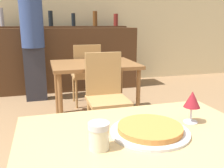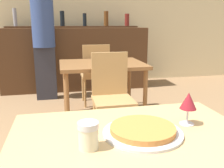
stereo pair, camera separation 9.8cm
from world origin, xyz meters
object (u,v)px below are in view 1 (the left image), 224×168
Objects in this scene: wine_glass at (192,100)px; person_standing at (33,40)px; chair_far_side_back at (87,71)px; pizza_tray at (150,130)px; cheese_shaker at (99,136)px; chair_far_side_front at (106,91)px.

person_standing is at bearing 104.96° from wine_glass.
chair_far_side_back is 2.56× the size of pizza_tray.
cheese_shaker is (-0.25, -0.08, 0.04)m from pizza_tray.
wine_glass is at bearing -86.77° from chair_far_side_front.
wine_glass is (0.08, -1.39, 0.32)m from chair_far_side_front.
chair_far_side_front is at bearing 74.74° from cheese_shaker.
pizza_tray is 3.14m from person_standing.
pizza_tray is at bearing 17.24° from cheese_shaker.
chair_far_side_back reaches higher than cheese_shaker.
chair_far_side_back is 0.52× the size of person_standing.
pizza_tray is at bearing -165.99° from wine_glass.
cheese_shaker is at bearing -84.39° from person_standing.
chair_far_side_front is 8.36× the size of cheese_shaker.
chair_far_side_back is 5.71× the size of wine_glass.
chair_far_side_back is 2.60m from pizza_tray.
person_standing reaches higher than wine_glass.
wine_glass reaches higher than cheese_shaker.
cheese_shaker is at bearing 81.08° from chair_far_side_back.
wine_glass is (0.08, -2.52, 0.32)m from chair_far_side_back.
wine_glass is (0.81, -3.02, -0.11)m from person_standing.
cheese_shaker is 3.18m from person_standing.
chair_far_side_back is at bearing 86.27° from pizza_tray.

